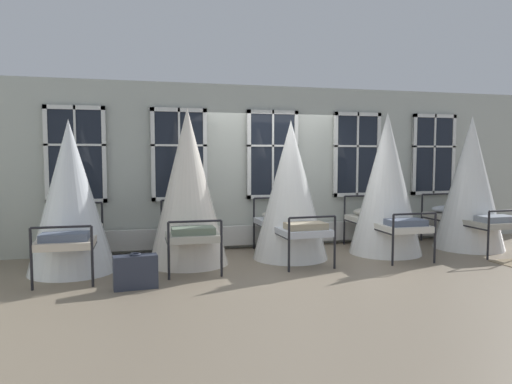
{
  "coord_description": "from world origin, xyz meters",
  "views": [
    {
      "loc": [
        -2.67,
        -7.52,
        1.75
      ],
      "look_at": [
        -0.61,
        0.08,
        1.13
      ],
      "focal_mm": 33.99,
      "sensor_mm": 36.0,
      "label": 1
    }
  ],
  "objects_px": {
    "cot_third": "(291,192)",
    "suitcase_dark": "(135,272)",
    "cot_fifth": "(470,184)",
    "cot_first": "(70,198)",
    "cot_fourth": "(386,185)",
    "cot_second": "(188,189)"
  },
  "relations": [
    {
      "from": "cot_first",
      "to": "suitcase_dark",
      "type": "bearing_deg",
      "value": -141.36
    },
    {
      "from": "suitcase_dark",
      "to": "cot_first",
      "type": "bearing_deg",
      "value": 122.23
    },
    {
      "from": "cot_fourth",
      "to": "cot_fifth",
      "type": "relative_size",
      "value": 1.01
    },
    {
      "from": "cot_first",
      "to": "cot_fifth",
      "type": "bearing_deg",
      "value": -88.25
    },
    {
      "from": "cot_first",
      "to": "cot_third",
      "type": "height_order",
      "value": "cot_third"
    },
    {
      "from": "cot_third",
      "to": "cot_fifth",
      "type": "relative_size",
      "value": 0.94
    },
    {
      "from": "cot_fourth",
      "to": "cot_third",
      "type": "bearing_deg",
      "value": 89.81
    },
    {
      "from": "cot_fourth",
      "to": "cot_fifth",
      "type": "xyz_separation_m",
      "value": [
        1.73,
        -0.01,
        -0.01
      ]
    },
    {
      "from": "cot_first",
      "to": "cot_fifth",
      "type": "xyz_separation_m",
      "value": [
        6.94,
        0.01,
        0.09
      ]
    },
    {
      "from": "cot_third",
      "to": "suitcase_dark",
      "type": "xyz_separation_m",
      "value": [
        -2.57,
        -1.26,
        -0.9
      ]
    },
    {
      "from": "cot_second",
      "to": "cot_fourth",
      "type": "bearing_deg",
      "value": -89.67
    },
    {
      "from": "cot_third",
      "to": "cot_fourth",
      "type": "relative_size",
      "value": 0.93
    },
    {
      "from": "suitcase_dark",
      "to": "cot_fifth",
      "type": "bearing_deg",
      "value": 6.42
    },
    {
      "from": "cot_fourth",
      "to": "cot_fifth",
      "type": "height_order",
      "value": "cot_fourth"
    },
    {
      "from": "cot_fifth",
      "to": "cot_second",
      "type": "bearing_deg",
      "value": 88.88
    },
    {
      "from": "cot_fifth",
      "to": "cot_fourth",
      "type": "bearing_deg",
      "value": 89.22
    },
    {
      "from": "cot_third",
      "to": "cot_fourth",
      "type": "xyz_separation_m",
      "value": [
        1.76,
        -0.05,
        0.08
      ]
    },
    {
      "from": "cot_third",
      "to": "suitcase_dark",
      "type": "relative_size",
      "value": 4.02
    },
    {
      "from": "cot_third",
      "to": "cot_fourth",
      "type": "bearing_deg",
      "value": -93.18
    },
    {
      "from": "cot_second",
      "to": "cot_first",
      "type": "bearing_deg",
      "value": 93.75
    },
    {
      "from": "cot_first",
      "to": "cot_second",
      "type": "distance_m",
      "value": 1.74
    },
    {
      "from": "cot_fifth",
      "to": "suitcase_dark",
      "type": "bearing_deg",
      "value": 100.76
    }
  ]
}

